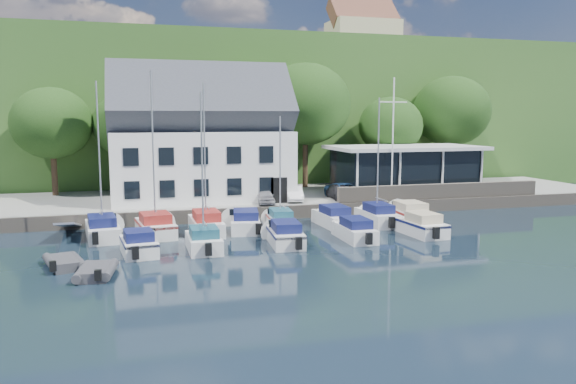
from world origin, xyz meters
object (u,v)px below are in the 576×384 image
(harbor_building, at_px, (201,146))
(boat_r1_7, at_px, (409,212))
(club_pavilion, at_px, (404,169))
(boat_r2_4, at_px, (421,224))
(dinghy_1, at_px, (96,270))
(boat_r1_2, at_px, (205,161))
(car_dgrey, at_px, (340,192))
(boat_r2_3, at_px, (354,228))
(car_blue, at_px, (345,190))
(boat_r1_3, at_px, (245,220))
(car_silver, at_px, (265,196))
(boat_r1_0, at_px, (100,165))
(boat_r1_1, at_px, (153,163))
(boat_r2_1, at_px, (202,176))
(boat_r2_0, at_px, (139,242))
(car_white, at_px, (294,193))
(boat_r1_4, at_px, (280,169))
(boat_r1_5, at_px, (333,215))
(flagpole, at_px, (393,139))
(dinghy_0, at_px, (65,261))
(boat_r1_6, at_px, (378,158))
(boat_r2_2, at_px, (285,232))

(harbor_building, bearing_deg, boat_r1_7, -33.13)
(boat_r1_7, bearing_deg, club_pavilion, 66.88)
(boat_r2_4, relative_size, dinghy_1, 1.84)
(boat_r1_2, xyz_separation_m, dinghy_1, (-6.42, -8.76, -4.43))
(car_dgrey, bearing_deg, boat_r2_3, -102.65)
(car_blue, distance_m, boat_r1_3, 11.25)
(car_silver, distance_m, boat_r1_3, 5.73)
(harbor_building, distance_m, boat_r1_0, 11.71)
(dinghy_1, bearing_deg, boat_r1_1, 76.90)
(boat_r2_1, xyz_separation_m, dinghy_1, (-5.67, -3.99, -3.98))
(boat_r1_0, height_order, boat_r2_1, boat_r1_0)
(boat_r2_4, bearing_deg, boat_r2_0, 177.49)
(car_dgrey, height_order, dinghy_1, car_dgrey)
(car_white, height_order, boat_r2_4, car_white)
(boat_r1_4, xyz_separation_m, boat_r2_0, (-9.57, -5.21, -3.38))
(car_dgrey, bearing_deg, boat_r1_5, -111.42)
(boat_r1_2, relative_size, dinghy_1, 3.19)
(flagpole, distance_m, boat_r1_7, 7.16)
(boat_r2_4, xyz_separation_m, dinghy_0, (-21.56, -2.25, -0.41))
(boat_r1_2, xyz_separation_m, boat_r2_1, (-0.75, -4.77, -0.45))
(club_pavilion, xyz_separation_m, car_dgrey, (-7.14, -2.66, -1.49))
(club_pavilion, relative_size, boat_r1_5, 2.16)
(club_pavilion, height_order, car_dgrey, club_pavilion)
(car_dgrey, relative_size, flagpole, 0.39)
(boat_r1_1, xyz_separation_m, boat_r2_3, (12.00, -4.42, -4.03))
(boat_r1_6, bearing_deg, boat_r1_0, 178.80)
(harbor_building, relative_size, car_silver, 4.50)
(boat_r1_5, bearing_deg, harbor_building, 129.48)
(boat_r1_0, height_order, boat_r2_3, boat_r1_0)
(boat_r1_7, height_order, boat_r2_4, boat_r1_7)
(club_pavilion, distance_m, car_silver, 14.10)
(club_pavilion, distance_m, boat_r1_7, 9.79)
(car_blue, bearing_deg, boat_r2_1, -143.35)
(club_pavilion, bearing_deg, boat_r1_2, -155.23)
(boat_r1_0, distance_m, boat_r2_1, 7.59)
(boat_r2_2, bearing_deg, dinghy_0, -165.59)
(car_white, distance_m, boat_r1_0, 15.81)
(boat_r1_1, distance_m, boat_r1_3, 7.16)
(boat_r1_6, height_order, boat_r2_0, boat_r1_6)
(club_pavilion, distance_m, boat_r1_1, 23.80)
(boat_r1_5, height_order, boat_r2_1, boat_r2_1)
(boat_r1_2, relative_size, boat_r1_6, 1.01)
(harbor_building, height_order, boat_r1_0, harbor_building)
(car_silver, xyz_separation_m, boat_r1_7, (9.58, -5.21, -0.78))
(harbor_building, height_order, club_pavilion, harbor_building)
(boat_r2_4, bearing_deg, club_pavilion, 63.60)
(boat_r1_4, xyz_separation_m, dinghy_1, (-11.62, -9.21, -3.75))
(boat_r1_4, relative_size, boat_r1_6, 0.86)
(car_blue, relative_size, flagpole, 0.40)
(club_pavilion, bearing_deg, harbor_building, 178.41)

